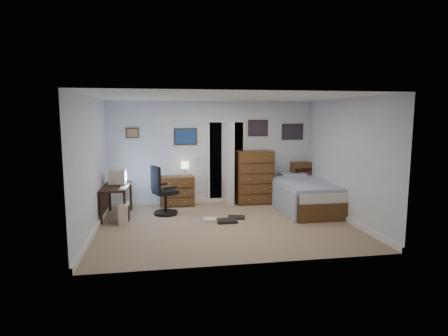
# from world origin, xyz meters

# --- Properties ---
(floor) EXTENTS (5.00, 4.00, 0.02)m
(floor) POSITION_xyz_m (0.00, 0.00, -0.01)
(floor) COLOR gray
(floor) RESTS_ON ground
(computer_desk) EXTENTS (0.57, 1.18, 0.67)m
(computer_desk) POSITION_xyz_m (-2.28, 1.00, 0.52)
(computer_desk) COLOR black
(computer_desk) RESTS_ON floor
(crt_monitor) EXTENTS (0.36, 0.33, 0.32)m
(crt_monitor) POSITION_xyz_m (-2.18, 1.14, 0.84)
(crt_monitor) COLOR beige
(crt_monitor) RESTS_ON computer_desk
(keyboard) EXTENTS (0.15, 0.36, 0.02)m
(keyboard) POSITION_xyz_m (-2.02, 0.64, 0.68)
(keyboard) COLOR beige
(keyboard) RESTS_ON computer_desk
(pc_tower) EXTENTS (0.20, 0.38, 0.40)m
(pc_tower) POSITION_xyz_m (-2.00, 0.44, 0.20)
(pc_tower) COLOR beige
(pc_tower) RESTS_ON floor
(office_chair) EXTENTS (0.69, 0.69, 1.08)m
(office_chair) POSITION_xyz_m (-1.22, 0.99, 0.42)
(office_chair) COLOR black
(office_chair) RESTS_ON floor
(media_stack) EXTENTS (0.16, 0.16, 0.74)m
(media_stack) POSITION_xyz_m (-2.32, 2.22, 0.37)
(media_stack) COLOR maroon
(media_stack) RESTS_ON floor
(low_dresser) EXTENTS (0.82, 0.43, 0.72)m
(low_dresser) POSITION_xyz_m (-0.89, 1.77, 0.36)
(low_dresser) COLOR brown
(low_dresser) RESTS_ON floor
(table_lamp) EXTENTS (0.19, 0.19, 0.35)m
(table_lamp) POSITION_xyz_m (-0.69, 1.77, 0.97)
(table_lamp) COLOR gold
(table_lamp) RESTS_ON low_dresser
(doorway) EXTENTS (0.96, 1.12, 2.05)m
(doorway) POSITION_xyz_m (0.35, 2.27, 1.00)
(doorway) COLOR black
(doorway) RESTS_ON floor
(tall_dresser) EXTENTS (0.89, 0.54, 1.30)m
(tall_dresser) POSITION_xyz_m (1.00, 1.75, 0.65)
(tall_dresser) COLOR brown
(tall_dresser) RESTS_ON floor
(headboard_bookcase) EXTENTS (1.11, 0.33, 0.99)m
(headboard_bookcase) POSITION_xyz_m (2.56, 1.86, 0.52)
(headboard_bookcase) COLOR brown
(headboard_bookcase) RESTS_ON floor
(bed) EXTENTS (1.20, 2.21, 0.72)m
(bed) POSITION_xyz_m (1.98, 0.93, 0.34)
(bed) COLOR brown
(bed) RESTS_ON floor
(wall_posters) EXTENTS (4.38, 0.04, 0.60)m
(wall_posters) POSITION_xyz_m (0.57, 1.98, 1.75)
(wall_posters) COLOR #331E11
(wall_posters) RESTS_ON floor
(floor_clutter) EXTENTS (0.94, 0.59, 0.05)m
(floor_clutter) POSITION_xyz_m (0.03, 0.30, 0.02)
(floor_clutter) COLOR black
(floor_clutter) RESTS_ON floor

